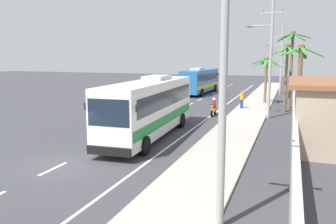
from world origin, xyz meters
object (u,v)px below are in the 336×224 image
at_px(palm_second, 300,69).
at_px(utility_pole_nearest, 223,89).
at_px(utility_pole_far, 281,58).
at_px(palm_fourth, 292,53).
at_px(pedestrian_near_kerb, 242,99).
at_px(palm_third, 287,60).
at_px(palm_nearest, 266,69).
at_px(utility_pole_mid, 270,54).
at_px(coach_bus_far_lane, 200,80).
at_px(motorcycle_beside_bus, 214,108).
at_px(coach_bus_foreground, 150,106).

bearing_deg(palm_second, utility_pole_nearest, -96.90).
bearing_deg(utility_pole_far, palm_fourth, -83.92).
relative_size(pedestrian_near_kerb, palm_third, 0.27).
bearing_deg(palm_nearest, utility_pole_mid, -84.36).
relative_size(palm_third, palm_fourth, 0.83).
height_order(utility_pole_mid, palm_second, utility_pole_mid).
bearing_deg(utility_pole_far, coach_bus_far_lane, -161.64).
bearing_deg(coach_bus_far_lane, palm_second, -52.68).
bearing_deg(utility_pole_nearest, motorcycle_beside_bus, 102.89).
height_order(palm_second, palm_third, palm_third).
bearing_deg(coach_bus_far_lane, utility_pole_far, 18.36).
bearing_deg(palm_second, coach_bus_foreground, -133.74).
bearing_deg(pedestrian_near_kerb, palm_third, 145.50).
bearing_deg(coach_bus_foreground, utility_pole_mid, 54.61).
height_order(pedestrian_near_kerb, utility_pole_far, utility_pole_far).
height_order(coach_bus_foreground, palm_third, palm_third).
distance_m(coach_bus_far_lane, utility_pole_nearest, 37.97).
bearing_deg(palm_second, utility_pole_far, 96.13).
relative_size(motorcycle_beside_bus, utility_pole_nearest, 0.24).
xyz_separation_m(coach_bus_foreground, utility_pole_nearest, (6.70, -10.48, 2.27)).
height_order(palm_nearest, palm_fourth, palm_fourth).
bearing_deg(palm_third, pedestrian_near_kerb, 177.58).
bearing_deg(pedestrian_near_kerb, utility_pole_nearest, 64.24).
height_order(utility_pole_mid, utility_pole_far, utility_pole_mid).
distance_m(coach_bus_foreground, palm_nearest, 19.46).
relative_size(coach_bus_foreground, palm_third, 1.87).
relative_size(coach_bus_far_lane, palm_fourth, 1.42).
relative_size(utility_pole_mid, utility_pole_far, 1.12).
height_order(coach_bus_far_lane, palm_third, palm_third).
bearing_deg(coach_bus_foreground, motorcycle_beside_bus, 76.54).
bearing_deg(pedestrian_near_kerb, utility_pole_far, -132.55).
relative_size(pedestrian_near_kerb, palm_fourth, 0.22).
xyz_separation_m(utility_pole_mid, palm_second, (2.37, 0.03, -1.22)).
xyz_separation_m(pedestrian_near_kerb, palm_third, (4.00, -0.17, 3.76)).
height_order(pedestrian_near_kerb, palm_second, palm_second).
bearing_deg(utility_pole_nearest, pedestrian_near_kerb, 96.32).
distance_m(palm_second, palm_fourth, 6.68).
relative_size(coach_bus_foreground, coach_bus_far_lane, 1.09).
height_order(coach_bus_foreground, palm_second, palm_second).
distance_m(pedestrian_near_kerb, utility_pole_nearest, 24.41).
height_order(motorcycle_beside_bus, utility_pole_mid, utility_pole_mid).
bearing_deg(utility_pole_far, palm_third, -86.22).
height_order(coach_bus_foreground, utility_pole_far, utility_pole_far).
distance_m(palm_second, palm_third, 4.06).
height_order(utility_pole_far, palm_nearest, utility_pole_far).
bearing_deg(motorcycle_beside_bus, utility_pole_nearest, -77.11).
xyz_separation_m(utility_pole_mid, palm_third, (1.29, 3.89, -0.61)).
bearing_deg(utility_pole_far, motorcycle_beside_bus, -103.25).
relative_size(utility_pole_nearest, palm_nearest, 1.62).
distance_m(pedestrian_near_kerb, palm_second, 7.22).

